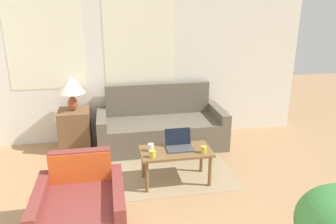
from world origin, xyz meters
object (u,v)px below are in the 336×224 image
at_px(cup_white, 204,150).
at_px(laptop, 179,144).
at_px(table_lamp, 71,86).
at_px(cup_navy, 151,147).
at_px(cup_yellow, 152,154).
at_px(couch, 161,128).
at_px(armchair, 82,214).
at_px(coffee_table, 176,154).

bearing_deg(cup_white, laptop, 143.87).
bearing_deg(table_lamp, cup_navy, -50.64).
xyz_separation_m(table_lamp, cup_yellow, (1.00, -1.40, -0.52)).
height_order(couch, cup_white, couch).
height_order(armchair, cup_navy, armchair).
height_order(table_lamp, cup_white, table_lamp).
bearing_deg(couch, table_lamp, 176.16).
height_order(coffee_table, cup_white, cup_white).
height_order(coffee_table, cup_yellow, cup_yellow).
xyz_separation_m(couch, laptop, (0.04, -1.11, 0.21)).
height_order(armchair, coffee_table, armchair).
height_order(armchair, table_lamp, table_lamp).
distance_m(coffee_table, cup_white, 0.36).
xyz_separation_m(armchair, cup_white, (1.41, 0.74, 0.21)).
bearing_deg(cup_navy, cup_white, -15.20).
bearing_deg(armchair, couch, 61.60).
xyz_separation_m(cup_navy, cup_white, (0.62, -0.17, -0.01)).
bearing_deg(table_lamp, laptop, -41.38).
xyz_separation_m(couch, table_lamp, (-1.32, 0.09, 0.72)).
bearing_deg(laptop, couch, 92.21).
bearing_deg(coffee_table, table_lamp, 136.12).
bearing_deg(cup_yellow, armchair, -136.88).
relative_size(table_lamp, laptop, 1.63).
height_order(table_lamp, cup_yellow, table_lamp).
distance_m(laptop, cup_white, 0.32).
bearing_deg(couch, cup_white, -76.83).
distance_m(armchair, table_lamp, 2.26).
height_order(laptop, cup_white, laptop).
distance_m(laptop, cup_yellow, 0.42).
xyz_separation_m(armchair, table_lamp, (-0.22, 2.13, 0.73)).
height_order(couch, coffee_table, couch).
xyz_separation_m(armchair, laptop, (1.15, 0.93, 0.22)).
relative_size(armchair, laptop, 2.52).
bearing_deg(couch, armchair, -118.40).
bearing_deg(cup_navy, coffee_table, -6.74).
height_order(couch, cup_navy, couch).
height_order(couch, cup_yellow, couch).
height_order(table_lamp, coffee_table, table_lamp).
xyz_separation_m(coffee_table, cup_white, (0.32, -0.13, 0.10)).
bearing_deg(table_lamp, cup_white, -40.58).
relative_size(couch, cup_white, 23.38).
relative_size(couch, coffee_table, 2.23).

